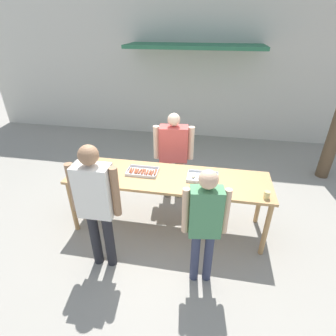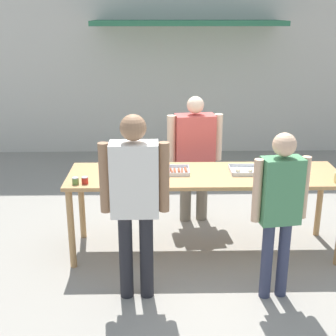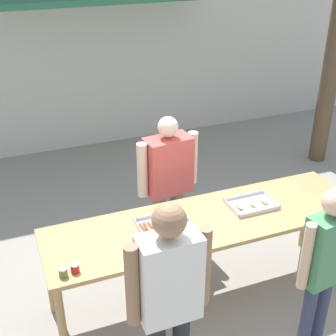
# 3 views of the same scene
# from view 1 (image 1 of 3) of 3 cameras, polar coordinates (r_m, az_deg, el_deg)

# --- Properties ---
(ground_plane) EXTENTS (24.00, 24.00, 0.00)m
(ground_plane) POSITION_cam_1_polar(r_m,az_deg,el_deg) (4.39, -0.00, -12.29)
(ground_plane) COLOR gray
(building_facade_back) EXTENTS (12.00, 1.11, 4.50)m
(building_facade_back) POSITION_cam_1_polar(r_m,az_deg,el_deg) (7.25, 6.16, 24.06)
(building_facade_back) COLOR beige
(building_facade_back) RESTS_ON ground
(serving_table) EXTENTS (2.96, 0.82, 0.92)m
(serving_table) POSITION_cam_1_polar(r_m,az_deg,el_deg) (3.88, -0.00, -3.08)
(serving_table) COLOR tan
(serving_table) RESTS_ON ground
(food_tray_sausages) EXTENTS (0.46, 0.29, 0.04)m
(food_tray_sausages) POSITION_cam_1_polar(r_m,az_deg,el_deg) (3.95, -5.53, -0.84)
(food_tray_sausages) COLOR silver
(food_tray_sausages) RESTS_ON serving_table
(food_tray_buns) EXTENTS (0.44, 0.31, 0.05)m
(food_tray_buns) POSITION_cam_1_polar(r_m,az_deg,el_deg) (3.83, 7.56, -2.03)
(food_tray_buns) COLOR silver
(food_tray_buns) RESTS_ON serving_table
(condiment_jar_mustard) EXTENTS (0.07, 0.07, 0.07)m
(condiment_jar_mustard) POSITION_cam_1_polar(r_m,az_deg,el_deg) (4.01, -20.09, -1.78)
(condiment_jar_mustard) COLOR #567A38
(condiment_jar_mustard) RESTS_ON serving_table
(condiment_jar_ketchup) EXTENTS (0.07, 0.07, 0.07)m
(condiment_jar_ketchup) POSITION_cam_1_polar(r_m,az_deg,el_deg) (3.98, -18.81, -1.80)
(condiment_jar_ketchup) COLOR #B22319
(condiment_jar_ketchup) RESTS_ON serving_table
(beer_cup) EXTENTS (0.08, 0.08, 0.10)m
(beer_cup) POSITION_cam_1_polar(r_m,az_deg,el_deg) (3.60, 20.73, -5.50)
(beer_cup) COLOR #DBC67A
(beer_cup) RESTS_ON serving_table
(person_server_behind_table) EXTENTS (0.69, 0.32, 1.62)m
(person_server_behind_table) POSITION_cam_1_polar(r_m,az_deg,el_deg) (4.54, 1.21, 3.74)
(person_server_behind_table) COLOR #756B5B
(person_server_behind_table) RESTS_ON ground
(person_customer_holding_hotdog) EXTENTS (0.62, 0.24, 1.77)m
(person_customer_holding_hotdog) POSITION_cam_1_polar(r_m,az_deg,el_deg) (3.25, -15.45, -6.71)
(person_customer_holding_hotdog) COLOR #232328
(person_customer_holding_hotdog) RESTS_ON ground
(person_customer_with_cup) EXTENTS (0.52, 0.25, 1.61)m
(person_customer_with_cup) POSITION_cam_1_polar(r_m,az_deg,el_deg) (3.02, 8.03, -11.11)
(person_customer_with_cup) COLOR #333851
(person_customer_with_cup) RESTS_ON ground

